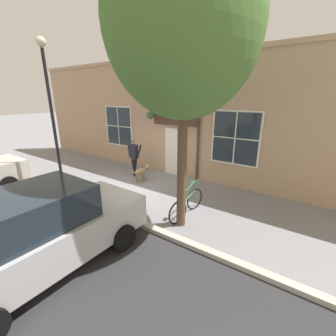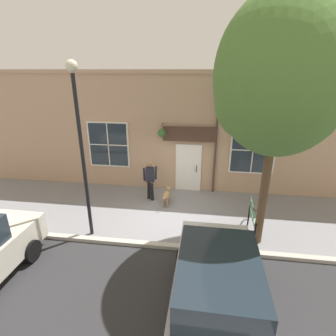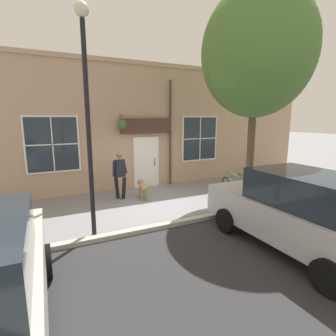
% 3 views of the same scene
% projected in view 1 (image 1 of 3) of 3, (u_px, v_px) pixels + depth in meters
% --- Properties ---
extents(ground_plane, '(90.00, 90.00, 0.00)m').
position_uv_depth(ground_plane, '(136.00, 187.00, 8.89)').
color(ground_plane, gray).
extents(storefront_facade, '(0.95, 18.00, 5.06)m').
position_uv_depth(storefront_facade, '(170.00, 118.00, 9.95)').
color(storefront_facade, tan).
rests_on(storefront_facade, ground_plane).
extents(pedestrian_walking, '(0.57, 0.55, 1.70)m').
position_uv_depth(pedestrian_walking, '(134.00, 153.00, 9.93)').
color(pedestrian_walking, black).
rests_on(pedestrian_walking, ground_plane).
extents(dog_on_leash, '(1.02, 0.35, 0.67)m').
position_uv_depth(dog_on_leash, '(142.00, 171.00, 9.45)').
color(dog_on_leash, '#997A51').
rests_on(dog_on_leash, ground_plane).
extents(street_tree_by_curb, '(3.71, 3.34, 6.96)m').
position_uv_depth(street_tree_by_curb, '(181.00, 31.00, 4.91)').
color(street_tree_by_curb, brown).
rests_on(street_tree_by_curb, ground_plane).
extents(leaning_bicycle, '(1.74, 0.22, 1.01)m').
position_uv_depth(leaning_bicycle, '(187.00, 204.00, 6.68)').
color(leaning_bicycle, black).
rests_on(leaning_bicycle, ground_plane).
extents(parked_car_mid_block, '(4.32, 1.98, 1.75)m').
position_uv_depth(parked_car_mid_block, '(39.00, 232.00, 4.44)').
color(parked_car_mid_block, '#B7B7BC').
rests_on(parked_car_mid_block, ground_plane).
extents(street_lamp, '(0.32, 0.32, 5.31)m').
position_uv_depth(street_lamp, '(49.00, 96.00, 7.92)').
color(street_lamp, black).
rests_on(street_lamp, ground_plane).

